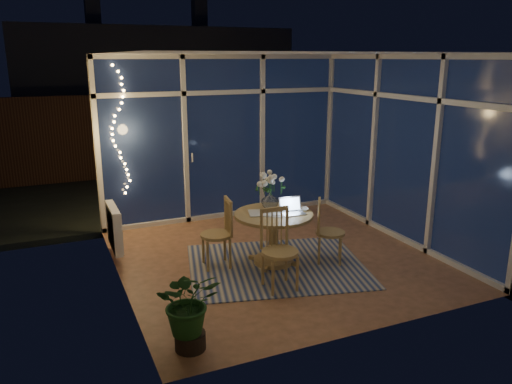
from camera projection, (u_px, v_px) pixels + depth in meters
floor at (277, 258)px, 6.58m from camera, size 4.00×4.00×0.00m
ceiling at (280, 53)px, 5.90m from camera, size 4.00×4.00×0.00m
wall_back at (224, 138)px, 8.00m from camera, size 4.00×0.04×2.60m
wall_front at (376, 202)px, 4.47m from camera, size 4.00×0.04×2.60m
wall_left at (114, 176)px, 5.46m from camera, size 0.04×4.00×2.60m
wall_right at (406, 150)px, 7.01m from camera, size 0.04×4.00×2.60m
window_wall_back at (224, 138)px, 7.97m from camera, size 4.00×0.10×2.60m
window_wall_right at (404, 150)px, 6.99m from camera, size 0.10×4.00×2.60m
radiator at (114, 228)px, 6.52m from camera, size 0.10×0.70×0.58m
fairy_lights at (119, 131)px, 7.20m from camera, size 0.24×0.10×1.85m
garden_patio at (200, 178)px, 11.21m from camera, size 12.00×6.00×0.10m
garden_fence at (171, 133)px, 11.21m from camera, size 11.00×0.08×1.80m
neighbour_roof at (152, 71)px, 13.64m from camera, size 7.00×3.00×2.20m
garden_shrubs at (157, 176)px, 9.16m from camera, size 0.90×0.90×0.90m
rug at (277, 266)px, 6.31m from camera, size 2.53×2.22×0.01m
dining_table at (273, 239)px, 6.31m from camera, size 1.20×1.20×0.67m
chair_left at (216, 233)px, 6.18m from camera, size 0.46×0.46×0.89m
chair_right at (330, 231)px, 6.34m from camera, size 0.53×0.53×0.84m
chair_front at (280, 250)px, 5.57m from camera, size 0.45×0.45×0.94m
laptop at (293, 206)px, 6.17m from camera, size 0.31×0.27×0.21m
flower_vase at (270, 201)px, 6.39m from camera, size 0.24×0.24×0.21m
bowl at (303, 209)px, 6.33m from camera, size 0.18×0.18×0.04m
newspapers at (265, 213)px, 6.22m from camera, size 0.47×0.43×0.01m
phone at (279, 215)px, 6.14m from camera, size 0.12×0.06×0.01m
potted_plant at (189, 311)px, 4.42m from camera, size 0.61×0.56×0.76m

